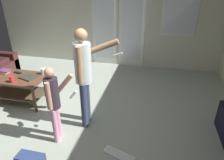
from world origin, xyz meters
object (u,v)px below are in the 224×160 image
Objects in this scene: loose_keyboard at (119,155)px; cup_by_laptop at (12,79)px; coffee_table at (18,83)px; person_child at (54,99)px; laptop_closed at (29,77)px; cup_near_edge at (43,71)px; book_stack at (4,71)px; person_adult at (84,71)px; tv_remote_black at (18,73)px.

loose_keyboard is 2.26m from cup_by_laptop.
coffee_table reaches higher than loose_keyboard.
coffee_table is 1.50m from person_child.
cup_near_edge reaches higher than laptop_closed.
book_stack reaches higher than laptop_closed.
cup_by_laptop is at bearing -67.92° from coffee_table.
cup_by_laptop is at bearing 174.05° from person_adult.
person_adult is 7.07× the size of book_stack.
tv_remote_black is (-0.51, -0.07, -0.05)m from cup_near_edge.
cup_near_edge is 0.54× the size of book_stack.
person_child is at bearing -122.53° from person_adult.
person_child reaches higher than tv_remote_black.
cup_by_laptop reaches higher than loose_keyboard.
tv_remote_black is at bearing 154.03° from loose_keyboard.
person_child is 1.27m from laptop_closed.
tv_remote_black is 0.26m from book_stack.
coffee_table is 0.31m from laptop_closed.
tv_remote_black reaches higher than loose_keyboard.
person_adult is 13.61× the size of cup_by_laptop.
laptop_closed is at bearing -8.59° from book_stack.
loose_keyboard is 3.87× the size of cup_near_edge.
person_child is 2.50× the size of loose_keyboard.
book_stack is (-1.83, 0.46, -0.39)m from person_adult.
cup_near_edge is (-1.71, 1.15, 0.57)m from loose_keyboard.
loose_keyboard is at bearing -23.45° from coffee_table.
laptop_closed reaches higher than tv_remote_black.
laptop_closed is at bearing -11.53° from tv_remote_black.
person_child is (1.22, -0.82, 0.31)m from coffee_table.
person_adult reaches higher than loose_keyboard.
laptop_closed is at bearing -131.13° from cup_near_edge.
person_adult is (1.51, -0.36, 0.56)m from coffee_table.
laptop_closed is 0.60m from book_stack.
coffee_table is 2.38m from loose_keyboard.
coffee_table is at bearing -160.09° from laptop_closed.
person_adult is at bearing 138.44° from loose_keyboard.
person_child reaches higher than loose_keyboard.
laptop_closed is 1.38× the size of book_stack.
person_child reaches higher than coffee_table.
person_adult is 0.59m from person_child.
person_adult reaches higher than coffee_table.
cup_by_laptop is (-1.13, 0.60, -0.11)m from person_child.
person_child reaches higher than laptop_closed.
book_stack is (-0.32, 0.10, 0.17)m from coffee_table.
tv_remote_black is at bearing -171.81° from cup_near_edge.
book_stack reaches higher than coffee_table.
person_child reaches higher than cup_by_laptop.
person_adult is at bearing 0.29° from laptop_closed.
laptop_closed is at bearing 2.82° from coffee_table.
cup_near_edge is 0.78m from book_stack.
loose_keyboard is at bearing -7.29° from person_child.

